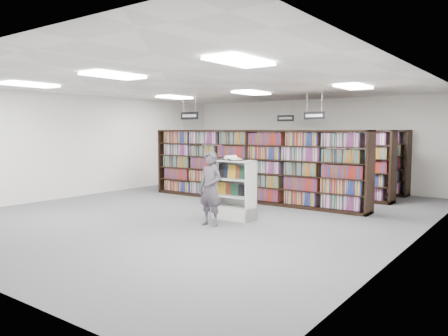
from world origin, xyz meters
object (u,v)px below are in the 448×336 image
Objects in this scene: endcap_display at (234,199)px; open_book at (231,159)px; bookshelf_row_near at (251,166)px; shopper at (210,189)px.

endcap_display is 1.90× the size of open_book.
endcap_display is at bearing -66.03° from bookshelf_row_near.
open_book is (0.98, -2.40, 0.37)m from bookshelf_row_near.
open_book is 1.07m from shopper.
shopper reaches higher than endcap_display.
open_book is at bearing -151.43° from endcap_display.
bookshelf_row_near is 9.55× the size of open_book.
bookshelf_row_near reaches higher than open_book.
shopper is at bearing -72.21° from bookshelf_row_near.
open_book is (-0.07, -0.04, 0.95)m from endcap_display.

